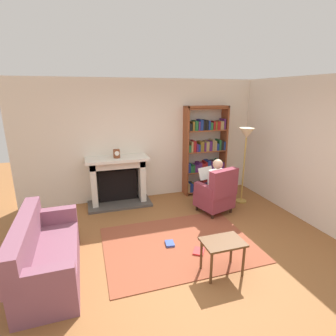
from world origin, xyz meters
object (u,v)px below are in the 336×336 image
at_px(mantel_clock, 117,154).
at_px(fireplace, 118,179).
at_px(floor_lamp, 246,140).
at_px(seated_reader, 213,183).
at_px(sofa_floral, 45,255).
at_px(armchair_reading, 217,194).
at_px(side_table, 223,246).
at_px(bookshelf, 205,152).

bearing_deg(mantel_clock, fireplace, 86.23).
distance_m(fireplace, floor_lamp, 2.91).
relative_size(seated_reader, sofa_floral, 0.67).
height_order(armchair_reading, floor_lamp, floor_lamp).
relative_size(armchair_reading, seated_reader, 0.85).
bearing_deg(sofa_floral, mantel_clock, -31.43).
xyz_separation_m(armchair_reading, floor_lamp, (0.82, 0.34, 1.00)).
distance_m(sofa_floral, side_table, 2.38).
xyz_separation_m(fireplace, seated_reader, (1.81, -1.01, 0.05)).
bearing_deg(side_table, armchair_reading, 64.71).
xyz_separation_m(bookshelf, floor_lamp, (0.55, -0.82, 0.41)).
relative_size(mantel_clock, armchair_reading, 0.18).
xyz_separation_m(sofa_floral, floor_lamp, (3.91, 1.40, 1.10)).
height_order(mantel_clock, seated_reader, mantel_clock).
bearing_deg(side_table, sofa_floral, 164.03).
bearing_deg(fireplace, side_table, -69.88).
height_order(armchair_reading, sofa_floral, armchair_reading).
relative_size(bookshelf, floor_lamp, 1.25).
height_order(bookshelf, side_table, bookshelf).
distance_m(mantel_clock, bookshelf, 2.13).
xyz_separation_m(fireplace, armchair_reading, (1.85, -1.12, -0.14)).
bearing_deg(seated_reader, sofa_floral, 4.44).
relative_size(seated_reader, floor_lamp, 0.68).
height_order(fireplace, bookshelf, bookshelf).
relative_size(mantel_clock, floor_lamp, 0.11).
height_order(mantel_clock, sofa_floral, mantel_clock).
bearing_deg(mantel_clock, floor_lamp, -14.34).
distance_m(bookshelf, armchair_reading, 1.33).
distance_m(fireplace, mantel_clock, 0.60).
xyz_separation_m(armchair_reading, sofa_floral, (-3.09, -1.06, -0.10)).
bearing_deg(mantel_clock, bookshelf, 3.65).
distance_m(seated_reader, side_table, 1.99).
relative_size(bookshelf, sofa_floral, 1.23).
bearing_deg(bookshelf, armchair_reading, -102.93).
xyz_separation_m(mantel_clock, sofa_floral, (-1.24, -2.08, -0.84)).
height_order(fireplace, mantel_clock, mantel_clock).
height_order(fireplace, seated_reader, seated_reader).
bearing_deg(floor_lamp, fireplace, 163.63).
bearing_deg(fireplace, seated_reader, -29.07).
height_order(side_table, floor_lamp, floor_lamp).
relative_size(fireplace, seated_reader, 1.19).
xyz_separation_m(seated_reader, side_table, (-0.78, -1.83, -0.21)).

